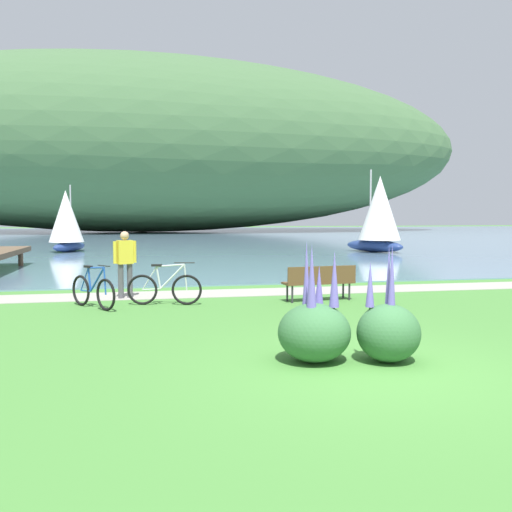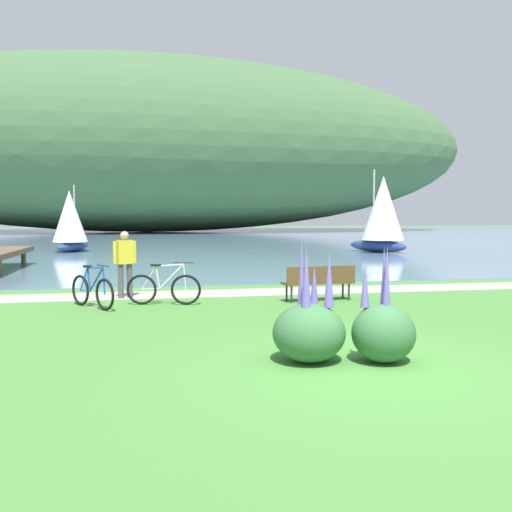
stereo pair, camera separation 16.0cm
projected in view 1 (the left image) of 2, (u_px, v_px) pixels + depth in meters
ground_plane at (376, 369)px, 7.75m from camera, size 200.00×200.00×0.00m
bay_water at (174, 236)px, 56.03m from camera, size 180.00×80.00×0.04m
distant_hillside at (141, 145)px, 69.91m from camera, size 83.74×28.00×21.62m
shoreline_path at (259, 292)px, 15.43m from camera, size 60.00×1.50×0.01m
park_bench_near_camera at (320, 280)px, 13.83m from camera, size 1.84×0.68×0.88m
bicycle_leaning_near_bench at (93, 291)px, 12.77m from camera, size 1.08×1.47×1.01m
bicycle_beside_path at (165, 288)px, 13.24m from camera, size 1.74×0.44×1.01m
person_at_shoreline at (125, 260)px, 14.27m from camera, size 0.57×0.35×1.71m
echium_bush_closest_to_camera at (388, 331)px, 8.09m from camera, size 0.91×0.91×1.69m
echium_bush_beside_closest at (314, 328)px, 8.10m from camera, size 1.05×1.05×1.74m
sailboat_nearest_to_shore at (379, 213)px, 31.49m from camera, size 3.15×4.05×4.66m
sailboat_mid_bay at (66, 220)px, 31.77m from camera, size 2.50×3.36×3.81m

